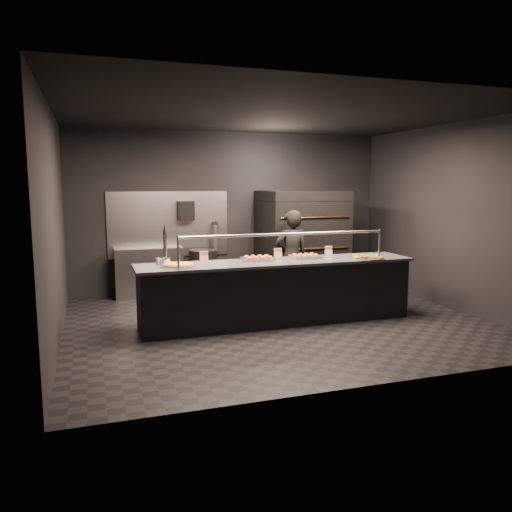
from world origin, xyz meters
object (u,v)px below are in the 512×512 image
square_pizza (368,257)px  service_counter (278,292)px  pizza_oven (301,241)px  prep_shelf (149,272)px  beer_tap (165,253)px  round_pizza (179,265)px  worker (291,258)px  towel_dispenser (186,211)px  slider_tray_b (305,256)px  trash_bin (203,273)px  fire_extinguisher (215,236)px  slider_tray_a (258,258)px

square_pizza → service_counter: bearing=174.2°
pizza_oven → prep_shelf: bearing=171.5°
service_counter → beer_tap: size_ratio=7.26×
beer_tap → round_pizza: 0.29m
beer_tap → worker: bearing=20.1°
beer_tap → worker: worker is taller
pizza_oven → towel_dispenser: (-2.10, 0.49, 0.58)m
towel_dispenser → slider_tray_b: bearing=-58.0°
square_pizza → worker: size_ratio=0.32×
beer_tap → square_pizza: beer_tap is taller
round_pizza → slider_tray_b: bearing=4.4°
pizza_oven → trash_bin: pizza_oven is taller
towel_dispenser → square_pizza: size_ratio=0.67×
service_counter → trash_bin: size_ratio=4.85×
fire_extinguisher → round_pizza: fire_extinguisher is taller
towel_dispenser → round_pizza: bearing=-103.0°
slider_tray_a → service_counter: bearing=-30.6°
pizza_oven → trash_bin: (-1.84, 0.23, -0.54)m
square_pizza → worker: bearing=123.5°
round_pizza → pizza_oven: bearing=35.6°
slider_tray_b → trash_bin: bearing=120.0°
square_pizza → worker: (-0.77, 1.16, -0.14)m
service_counter → fire_extinguisher: size_ratio=8.12×
beer_tap → round_pizza: bearing=-52.8°
beer_tap → round_pizza: size_ratio=1.14×
fire_extinguisher → slider_tray_b: size_ratio=1.14×
slider_tray_b → pizza_oven: bearing=68.2°
towel_dispenser → slider_tray_a: towel_dispenser is taller
pizza_oven → slider_tray_a: pizza_oven is taller
prep_shelf → round_pizza: round_pizza is taller
prep_shelf → towel_dispenser: bearing=5.7°
service_counter → round_pizza: bearing=179.9°
fire_extinguisher → worker: size_ratio=0.32×
service_counter → worker: bearing=58.1°
round_pizza → service_counter: bearing=-0.1°
slider_tray_a → fire_extinguisher: bearing=92.4°
prep_shelf → slider_tray_b: size_ratio=2.71×
fire_extinguisher → service_counter: bearing=-81.7°
slider_tray_b → square_pizza: 0.95m
fire_extinguisher → round_pizza: (-1.10, -2.40, -0.12)m
fire_extinguisher → square_pizza: fire_extinguisher is taller
service_counter → square_pizza: bearing=-5.8°
pizza_oven → slider_tray_b: size_ratio=4.31×
slider_tray_b → worker: 0.89m
towel_dispenser → round_pizza: towel_dispenser is taller
prep_shelf → worker: worker is taller
fire_extinguisher → slider_tray_b: fire_extinguisher is taller
service_counter → fire_extinguisher: 2.50m
beer_tap → service_counter: bearing=-7.1°
worker → square_pizza: bearing=124.6°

